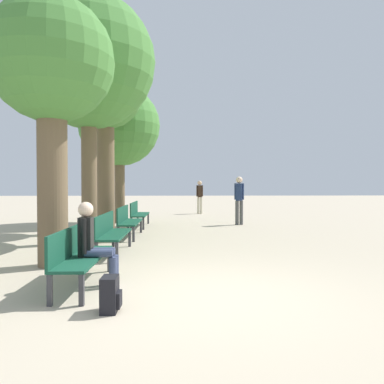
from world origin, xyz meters
TOP-DOWN VIEW (x-y plane):
  - ground_plane at (0.00, 0.00)m, footprint 80.00×80.00m
  - bench_row_0 at (-1.80, 0.53)m, footprint 0.47×1.85m
  - bench_row_1 at (-1.80, 3.01)m, footprint 0.47×1.85m
  - bench_row_2 at (-1.80, 5.49)m, footprint 0.47×1.85m
  - bench_row_3 at (-1.80, 7.97)m, footprint 0.47×1.85m
  - tree_row_0 at (-2.61, 1.88)m, footprint 2.23×2.23m
  - tree_row_1 at (-2.61, 4.56)m, footprint 3.32×3.32m
  - tree_row_2 at (-2.61, 6.62)m, footprint 2.27×2.27m
  - tree_row_3 at (-2.61, 9.23)m, footprint 3.02×3.02m
  - person_seated at (-1.57, 0.54)m, footprint 0.57×0.32m
  - backpack at (-1.13, -0.57)m, footprint 0.22×0.29m
  - pedestrian_near at (1.77, 8.43)m, footprint 0.35×0.29m
  - pedestrian_mid at (0.60, 13.38)m, footprint 0.33×0.23m

SIDE VIEW (x-z plane):
  - ground_plane at x=0.00m, z-range 0.00..0.00m
  - backpack at x=-1.13m, z-range 0.00..0.41m
  - bench_row_0 at x=-1.80m, z-range 0.07..0.91m
  - bench_row_1 at x=-1.80m, z-range 0.07..0.91m
  - bench_row_2 at x=-1.80m, z-range 0.07..0.91m
  - bench_row_3 at x=-1.80m, z-range 0.07..0.91m
  - person_seated at x=-1.57m, z-range 0.04..1.26m
  - pedestrian_mid at x=0.60m, z-range 0.12..1.73m
  - pedestrian_near at x=1.77m, z-range 0.13..1.85m
  - tree_row_0 at x=-2.61m, z-range 1.13..5.94m
  - tree_row_3 at x=-2.61m, z-range 1.04..6.19m
  - tree_row_2 at x=-2.61m, z-range 1.38..6.80m
  - tree_row_1 at x=-2.61m, z-range 1.39..7.57m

